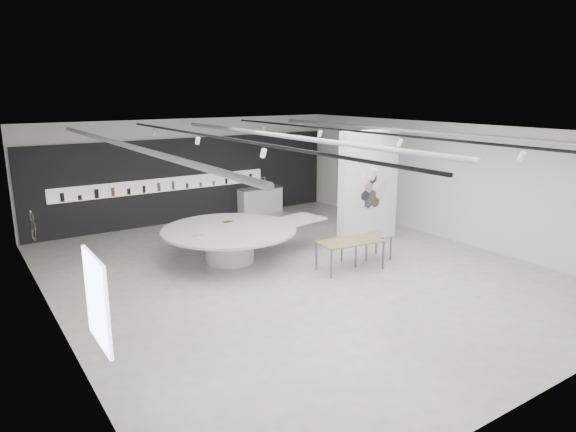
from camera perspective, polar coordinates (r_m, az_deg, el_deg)
room at (r=13.44m, az=0.52°, el=2.11°), size 12.02×14.02×3.82m
back_wall_display at (r=19.56m, az=-11.03°, el=3.95°), size 11.80×0.27×3.10m
partition_column at (r=16.47m, az=8.92°, el=3.14°), size 2.20×0.38×3.60m
display_island at (r=14.81m, az=-6.23°, el=-2.60°), size 5.36×4.45×0.99m
sample_table_wood at (r=14.06m, az=6.94°, el=-2.99°), size 1.84×1.08×0.82m
sample_table_stone at (r=14.90m, az=8.75°, el=-2.51°), size 1.41×0.73×0.72m
kitchen_counter at (r=20.69m, az=-3.13°, el=1.79°), size 1.81×0.78×1.40m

